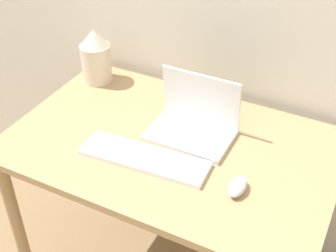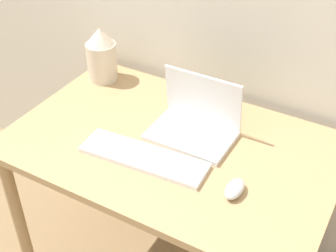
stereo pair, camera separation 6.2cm
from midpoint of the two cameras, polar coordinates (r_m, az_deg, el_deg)
name	(u,v)px [view 2 (the right image)]	position (r m, az deg, el deg)	size (l,w,h in m)	color
desk	(172,163)	(1.78, 1.46, -4.56)	(1.19, 0.76, 0.77)	tan
laptop	(195,122)	(1.73, 4.35, 0.42)	(0.31, 0.22, 0.23)	white
keyboard	(144,157)	(1.64, -1.92, -3.85)	(0.47, 0.16, 0.02)	white
mouse	(235,189)	(1.53, 9.28, -7.60)	(0.05, 0.10, 0.04)	silver
vase	(101,55)	(2.05, -7.26, 8.62)	(0.13, 0.13, 0.24)	beige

